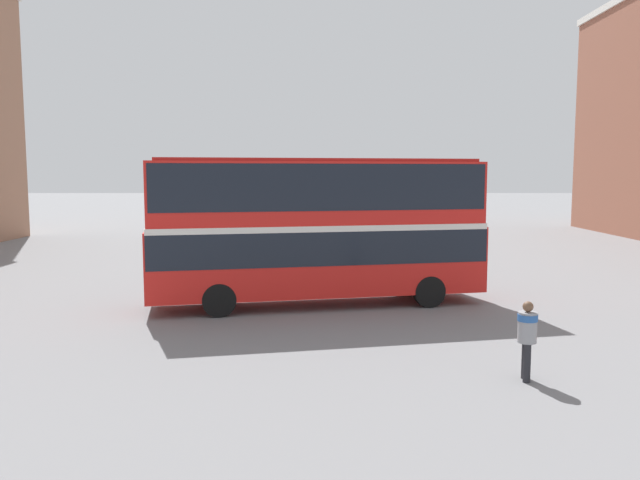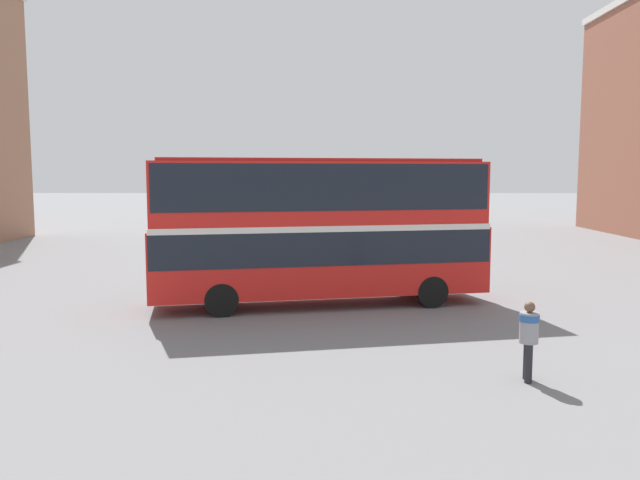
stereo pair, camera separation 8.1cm
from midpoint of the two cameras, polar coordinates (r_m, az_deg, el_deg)
ground_plane at (r=22.25m, az=0.81°, el=-5.48°), size 240.00×240.00×0.00m
double_decker_bus at (r=21.00m, az=-0.11°, el=1.64°), size 11.51×4.76×4.96m
pedestrian_foreground at (r=14.27m, az=18.49°, el=-8.02°), size 0.50×0.50×1.74m
parked_car_kerb_near at (r=31.91m, az=2.88°, el=-0.52°), size 4.20×2.34×1.55m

